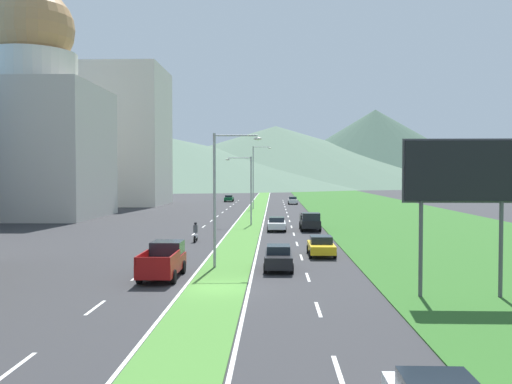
% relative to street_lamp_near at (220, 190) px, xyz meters
% --- Properties ---
extents(ground_plane, '(600.00, 600.00, 0.00)m').
position_rel_street_lamp_near_xyz_m(ground_plane, '(0.40, -6.56, -5.10)').
color(ground_plane, '#2D2D30').
extents(grass_median, '(3.20, 240.00, 0.06)m').
position_rel_street_lamp_near_xyz_m(grass_median, '(0.40, 53.44, -5.07)').
color(grass_median, '#477F33').
rests_on(grass_median, ground_plane).
extents(grass_verge_right, '(24.00, 240.00, 0.06)m').
position_rel_street_lamp_near_xyz_m(grass_verge_right, '(21.00, 53.44, -5.07)').
color(grass_verge_right, '#2D6023').
rests_on(grass_verge_right, ground_plane).
extents(lane_dash_left_1, '(0.16, 2.80, 0.01)m').
position_rel_street_lamp_near_xyz_m(lane_dash_left_1, '(-4.70, -18.72, -5.09)').
color(lane_dash_left_1, silver).
rests_on(lane_dash_left_1, ground_plane).
extents(lane_dash_left_2, '(0.16, 2.80, 0.01)m').
position_rel_street_lamp_near_xyz_m(lane_dash_left_2, '(-4.70, -10.88, -5.09)').
color(lane_dash_left_2, silver).
rests_on(lane_dash_left_2, ground_plane).
extents(lane_dash_left_3, '(0.16, 2.80, 0.01)m').
position_rel_street_lamp_near_xyz_m(lane_dash_left_3, '(-4.70, -3.04, -5.09)').
color(lane_dash_left_3, silver).
rests_on(lane_dash_left_3, ground_plane).
extents(lane_dash_left_4, '(0.16, 2.80, 0.01)m').
position_rel_street_lamp_near_xyz_m(lane_dash_left_4, '(-4.70, 4.79, -5.09)').
color(lane_dash_left_4, silver).
rests_on(lane_dash_left_4, ground_plane).
extents(lane_dash_left_5, '(0.16, 2.80, 0.01)m').
position_rel_street_lamp_near_xyz_m(lane_dash_left_5, '(-4.70, 12.63, -5.09)').
color(lane_dash_left_5, silver).
rests_on(lane_dash_left_5, ground_plane).
extents(lane_dash_left_6, '(0.16, 2.80, 0.01)m').
position_rel_street_lamp_near_xyz_m(lane_dash_left_6, '(-4.70, 20.47, -5.09)').
color(lane_dash_left_6, silver).
rests_on(lane_dash_left_6, ground_plane).
extents(lane_dash_left_7, '(0.16, 2.80, 0.01)m').
position_rel_street_lamp_near_xyz_m(lane_dash_left_7, '(-4.70, 28.31, -5.09)').
color(lane_dash_left_7, silver).
rests_on(lane_dash_left_7, ground_plane).
extents(lane_dash_left_8, '(0.16, 2.80, 0.01)m').
position_rel_street_lamp_near_xyz_m(lane_dash_left_8, '(-4.70, 36.14, -5.09)').
color(lane_dash_left_8, silver).
rests_on(lane_dash_left_8, ground_plane).
extents(lane_dash_left_9, '(0.16, 2.80, 0.01)m').
position_rel_street_lamp_near_xyz_m(lane_dash_left_9, '(-4.70, 43.98, -5.09)').
color(lane_dash_left_9, silver).
rests_on(lane_dash_left_9, ground_plane).
extents(lane_dash_left_10, '(0.16, 2.80, 0.01)m').
position_rel_street_lamp_near_xyz_m(lane_dash_left_10, '(-4.70, 51.82, -5.09)').
color(lane_dash_left_10, silver).
rests_on(lane_dash_left_10, ground_plane).
extents(lane_dash_left_11, '(0.16, 2.80, 0.01)m').
position_rel_street_lamp_near_xyz_m(lane_dash_left_11, '(-4.70, 59.66, -5.09)').
color(lane_dash_left_11, silver).
rests_on(lane_dash_left_11, ground_plane).
extents(lane_dash_left_12, '(0.16, 2.80, 0.01)m').
position_rel_street_lamp_near_xyz_m(lane_dash_left_12, '(-4.70, 67.49, -5.09)').
color(lane_dash_left_12, silver).
rests_on(lane_dash_left_12, ground_plane).
extents(lane_dash_left_13, '(0.16, 2.80, 0.01)m').
position_rel_street_lamp_near_xyz_m(lane_dash_left_13, '(-4.70, 75.33, -5.09)').
color(lane_dash_left_13, silver).
rests_on(lane_dash_left_13, ground_plane).
extents(lane_dash_left_14, '(0.16, 2.80, 0.01)m').
position_rel_street_lamp_near_xyz_m(lane_dash_left_14, '(-4.70, 83.17, -5.09)').
color(lane_dash_left_14, silver).
rests_on(lane_dash_left_14, ground_plane).
extents(lane_dash_left_15, '(0.16, 2.80, 0.01)m').
position_rel_street_lamp_near_xyz_m(lane_dash_left_15, '(-4.70, 91.01, -5.09)').
color(lane_dash_left_15, silver).
rests_on(lane_dash_left_15, ground_plane).
extents(lane_dash_right_1, '(0.16, 2.80, 0.01)m').
position_rel_street_lamp_near_xyz_m(lane_dash_right_1, '(5.50, -18.72, -5.09)').
color(lane_dash_right_1, silver).
rests_on(lane_dash_right_1, ground_plane).
extents(lane_dash_right_2, '(0.16, 2.80, 0.01)m').
position_rel_street_lamp_near_xyz_m(lane_dash_right_2, '(5.50, -10.88, -5.09)').
color(lane_dash_right_2, silver).
rests_on(lane_dash_right_2, ground_plane).
extents(lane_dash_right_3, '(0.16, 2.80, 0.01)m').
position_rel_street_lamp_near_xyz_m(lane_dash_right_3, '(5.50, -3.04, -5.09)').
color(lane_dash_right_3, silver).
rests_on(lane_dash_right_3, ground_plane).
extents(lane_dash_right_4, '(0.16, 2.80, 0.01)m').
position_rel_street_lamp_near_xyz_m(lane_dash_right_4, '(5.50, 4.79, -5.09)').
color(lane_dash_right_4, silver).
rests_on(lane_dash_right_4, ground_plane).
extents(lane_dash_right_5, '(0.16, 2.80, 0.01)m').
position_rel_street_lamp_near_xyz_m(lane_dash_right_5, '(5.50, 12.63, -5.09)').
color(lane_dash_right_5, silver).
rests_on(lane_dash_right_5, ground_plane).
extents(lane_dash_right_6, '(0.16, 2.80, 0.01)m').
position_rel_street_lamp_near_xyz_m(lane_dash_right_6, '(5.50, 20.47, -5.09)').
color(lane_dash_right_6, silver).
rests_on(lane_dash_right_6, ground_plane).
extents(lane_dash_right_7, '(0.16, 2.80, 0.01)m').
position_rel_street_lamp_near_xyz_m(lane_dash_right_7, '(5.50, 28.31, -5.09)').
color(lane_dash_right_7, silver).
rests_on(lane_dash_right_7, ground_plane).
extents(lane_dash_right_8, '(0.16, 2.80, 0.01)m').
position_rel_street_lamp_near_xyz_m(lane_dash_right_8, '(5.50, 36.14, -5.09)').
color(lane_dash_right_8, silver).
rests_on(lane_dash_right_8, ground_plane).
extents(lane_dash_right_9, '(0.16, 2.80, 0.01)m').
position_rel_street_lamp_near_xyz_m(lane_dash_right_9, '(5.50, 43.98, -5.09)').
color(lane_dash_right_9, silver).
rests_on(lane_dash_right_9, ground_plane).
extents(lane_dash_right_10, '(0.16, 2.80, 0.01)m').
position_rel_street_lamp_near_xyz_m(lane_dash_right_10, '(5.50, 51.82, -5.09)').
color(lane_dash_right_10, silver).
rests_on(lane_dash_right_10, ground_plane).
extents(lane_dash_right_11, '(0.16, 2.80, 0.01)m').
position_rel_street_lamp_near_xyz_m(lane_dash_right_11, '(5.50, 59.66, -5.09)').
color(lane_dash_right_11, silver).
rests_on(lane_dash_right_11, ground_plane).
extents(lane_dash_right_12, '(0.16, 2.80, 0.01)m').
position_rel_street_lamp_near_xyz_m(lane_dash_right_12, '(5.50, 67.49, -5.09)').
color(lane_dash_right_12, silver).
rests_on(lane_dash_right_12, ground_plane).
extents(lane_dash_right_13, '(0.16, 2.80, 0.01)m').
position_rel_street_lamp_near_xyz_m(lane_dash_right_13, '(5.50, 75.33, -5.09)').
color(lane_dash_right_13, silver).
rests_on(lane_dash_right_13, ground_plane).
extents(lane_dash_right_14, '(0.16, 2.80, 0.01)m').
position_rel_street_lamp_near_xyz_m(lane_dash_right_14, '(5.50, 83.17, -5.09)').
color(lane_dash_right_14, silver).
rests_on(lane_dash_right_14, ground_plane).
extents(lane_dash_right_15, '(0.16, 2.80, 0.01)m').
position_rel_street_lamp_near_xyz_m(lane_dash_right_15, '(5.50, 91.01, -5.09)').
color(lane_dash_right_15, silver).
rests_on(lane_dash_right_15, ground_plane).
extents(edge_line_median_left, '(0.16, 240.00, 0.01)m').
position_rel_street_lamp_near_xyz_m(edge_line_median_left, '(-1.35, 53.44, -5.09)').
color(edge_line_median_left, silver).
rests_on(edge_line_median_left, ground_plane).
extents(edge_line_median_right, '(0.16, 240.00, 0.01)m').
position_rel_street_lamp_near_xyz_m(edge_line_median_right, '(2.15, 53.44, -5.09)').
color(edge_line_median_right, silver).
rests_on(edge_line_median_right, ground_plane).
extents(domed_building, '(18.21, 18.21, 31.90)m').
position_rel_street_lamp_near_xyz_m(domed_building, '(-30.03, 40.83, 7.97)').
color(domed_building, '#B7B2A8').
rests_on(domed_building, ground_plane).
extents(midrise_colored, '(17.53, 17.53, 26.89)m').
position_rel_street_lamp_near_xyz_m(midrise_colored, '(-26.93, 73.13, 8.35)').
color(midrise_colored, beige).
rests_on(midrise_colored, ground_plane).
extents(hill_far_left, '(228.67, 228.67, 24.30)m').
position_rel_street_lamp_near_xyz_m(hill_far_left, '(-49.52, 245.79, 7.05)').
color(hill_far_left, '#516B56').
rests_on(hill_far_left, ground_plane).
extents(hill_far_center, '(213.72, 213.72, 32.44)m').
position_rel_street_lamp_near_xyz_m(hill_far_center, '(4.31, 271.79, 11.12)').
color(hill_far_center, '#516B56').
rests_on(hill_far_center, ground_plane).
extents(hill_far_right, '(138.25, 138.25, 41.47)m').
position_rel_street_lamp_near_xyz_m(hill_far_right, '(59.13, 272.90, 15.64)').
color(hill_far_right, '#3D5647').
rests_on(hill_far_right, ground_plane).
extents(street_lamp_near, '(3.18, 0.39, 8.77)m').
position_rel_street_lamp_near_xyz_m(street_lamp_near, '(0.00, 0.00, 0.00)').
color(street_lamp_near, '#99999E').
rests_on(street_lamp_near, ground_plane).
extents(street_lamp_mid, '(3.15, 0.42, 8.18)m').
position_rel_street_lamp_near_xyz_m(street_lamp_mid, '(0.37, 29.91, -0.31)').
color(street_lamp_mid, '#99999E').
rests_on(street_lamp_mid, ground_plane).
extents(street_lamp_far, '(3.21, 0.28, 10.91)m').
position_rel_street_lamp_near_xyz_m(street_lamp_far, '(0.18, 59.79, 1.11)').
color(street_lamp_far, '#99999E').
rests_on(street_lamp_far, ground_plane).
extents(billboard_roadside, '(5.79, 0.28, 7.87)m').
position_rel_street_lamp_near_xyz_m(billboard_roadside, '(12.71, -8.35, 0.86)').
color(billboard_roadside, '#4C4C51').
rests_on(billboard_roadside, ground_plane).
extents(car_1, '(1.89, 4.69, 1.51)m').
position_rel_street_lamp_near_xyz_m(car_1, '(7.25, 76.39, -4.33)').
color(car_1, silver).
rests_on(car_1, ground_plane).
extents(car_2, '(1.86, 4.24, 1.57)m').
position_rel_street_lamp_near_xyz_m(car_2, '(3.78, -0.55, -4.31)').
color(car_2, black).
rests_on(car_2, ground_plane).
extents(car_3, '(2.02, 4.64, 1.46)m').
position_rel_street_lamp_near_xyz_m(car_3, '(3.77, 23.95, -4.35)').
color(car_3, silver).
rests_on(car_3, ground_plane).
extents(car_4, '(1.98, 4.33, 1.48)m').
position_rel_street_lamp_near_xyz_m(car_4, '(7.02, 5.69, -4.35)').
color(car_4, yellow).
rests_on(car_4, ground_plane).
extents(car_5, '(1.95, 4.78, 1.45)m').
position_rel_street_lamp_near_xyz_m(car_5, '(-6.45, 85.96, -4.35)').
color(car_5, '#0C5128').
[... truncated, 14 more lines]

